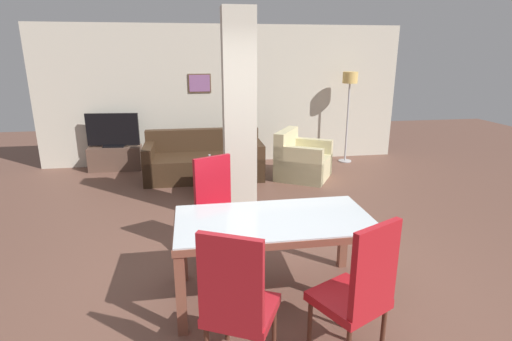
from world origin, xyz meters
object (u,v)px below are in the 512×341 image
object	(u,v)px
dining_chair_near_right	(359,288)
tv_screen	(113,131)
dining_table	(274,234)
coffee_table	(215,182)
floor_lamp	(350,87)
armchair	(301,162)
dining_chair_near_left	(237,300)
sofa	(204,162)
tv_stand	(116,158)
dining_chair_far_left	(218,205)
bottle	(210,165)

from	to	relation	value
dining_chair_near_right	tv_screen	world-z (taller)	dining_chair_near_right
dining_table	coffee_table	world-z (taller)	dining_table
tv_screen	floor_lamp	bearing A→B (deg)	-176.73
dining_table	coffee_table	size ratio (longest dim) A/B	2.56
dining_table	armchair	distance (m)	3.72
dining_chair_near_left	sofa	distance (m)	4.69
sofa	tv_stand	xyz separation A→B (m)	(-1.66, 0.78, -0.06)
dining_chair_near_right	dining_chair_near_left	world-z (taller)	same
dining_chair_far_left	tv_screen	distance (m)	4.09
dining_table	floor_lamp	distance (m)	5.13
sofa	tv_screen	size ratio (longest dim) A/B	2.12
dining_chair_near_right	tv_screen	xyz separation A→B (m)	(-2.59, 5.46, 0.18)
floor_lamp	dining_chair_near_right	bearing A→B (deg)	-110.69
dining_chair_near_left	dining_table	bearing A→B (deg)	90.00
dining_chair_near_left	dining_chair_far_left	distance (m)	1.75
dining_chair_near_right	armchair	xyz separation A→B (m)	(0.80, 4.36, -0.28)
coffee_table	floor_lamp	distance (m)	3.46
floor_lamp	dining_table	bearing A→B (deg)	-118.81
dining_table	tv_screen	distance (m)	5.07
dining_chair_near_right	sofa	size ratio (longest dim) A/B	0.54
sofa	dining_chair_near_right	bearing A→B (deg)	101.15
bottle	dining_table	bearing A→B (deg)	-81.10
tv_screen	floor_lamp	size ratio (longest dim) A/B	0.53
coffee_table	bottle	distance (m)	0.32
dining_chair_far_left	tv_stand	xyz separation A→B (m)	(-1.72, 3.71, -0.36)
dining_chair_near_left	coffee_table	bearing A→B (deg)	115.18
tv_stand	dining_table	bearing A→B (deg)	-64.85
coffee_table	bottle	bearing A→B (deg)	-137.24
coffee_table	dining_table	bearing A→B (deg)	-82.98
bottle	dining_chair_near_right	bearing A→B (deg)	-76.59
sofa	bottle	xyz separation A→B (m)	(0.06, -1.04, 0.23)
dining_table	armchair	size ratio (longest dim) A/B	1.46
armchair	tv_screen	size ratio (longest dim) A/B	1.23
dining_chair_far_left	dining_table	bearing A→B (deg)	90.00
bottle	tv_stand	distance (m)	2.52
armchair	tv_stand	world-z (taller)	armchair
coffee_table	bottle	xyz separation A→B (m)	(-0.08, -0.08, 0.30)
coffee_table	tv_stand	bearing A→B (deg)	135.94
armchair	floor_lamp	world-z (taller)	floor_lamp
dining_table	dining_chair_far_left	size ratio (longest dim) A/B	1.58
armchair	tv_screen	bearing A→B (deg)	-76.66
dining_chair_near_left	tv_screen	distance (m)	5.72
armchair	floor_lamp	xyz separation A→B (m)	(1.21, 0.94, 1.22)
dining_chair_far_left	coffee_table	size ratio (longest dim) A/B	1.62
dining_chair_far_left	armchair	size ratio (longest dim) A/B	0.93
armchair	coffee_table	size ratio (longest dim) A/B	1.75
dining_table	coffee_table	distance (m)	2.89
dining_chair_near_right	dining_chair_far_left	distance (m)	1.96
sofa	tv_stand	bearing A→B (deg)	-25.13
armchair	bottle	world-z (taller)	armchair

